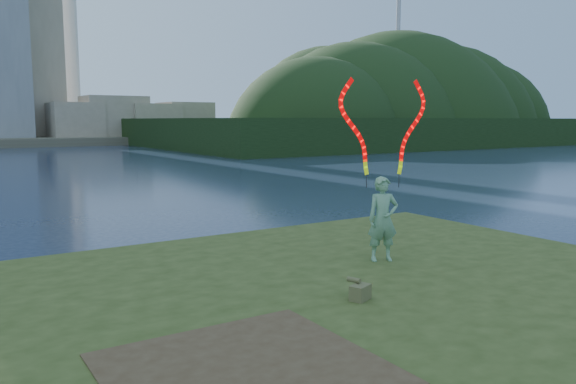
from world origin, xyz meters
TOP-DOWN VIEW (x-y plane):
  - ground at (0.00, 0.00)m, footprint 320.00×320.00m
  - grassy_knoll at (0.00, -2.30)m, footprint 20.00×18.00m
  - dirt_patch at (-2.20, -3.20)m, footprint 3.20×3.00m
  - wooded_hill at (59.57, 59.96)m, footprint 78.00×50.00m
  - woman_with_ribbons at (2.84, -0.08)m, footprint 1.97×0.85m
  - canvas_bag at (0.70, -1.89)m, footprint 0.43×0.48m

SIDE VIEW (x-z plane):
  - ground at x=0.00m, z-range 0.00..0.00m
  - wooded_hill at x=59.57m, z-range -31.34..31.66m
  - grassy_knoll at x=0.00m, z-range -0.06..0.74m
  - dirt_patch at x=-2.20m, z-range 0.80..0.82m
  - canvas_bag at x=0.70m, z-range 0.77..1.11m
  - woman_with_ribbons at x=2.84m, z-range 0.10..4.28m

